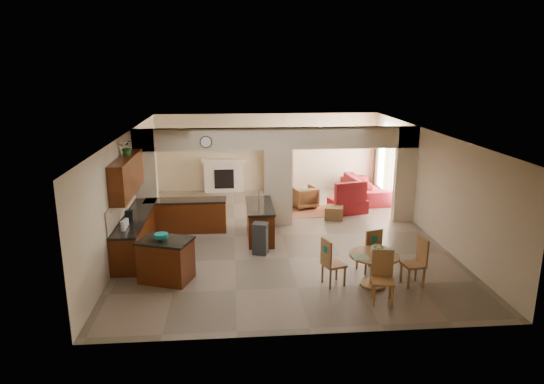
{
  "coord_description": "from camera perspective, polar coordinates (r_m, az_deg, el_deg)",
  "views": [
    {
      "loc": [
        -1.3,
        -12.35,
        4.51
      ],
      "look_at": [
        -0.24,
        0.3,
        1.15
      ],
      "focal_mm": 32.0,
      "sensor_mm": 36.0,
      "label": 1
    }
  ],
  "objects": [
    {
      "name": "fireplace",
      "position": [
        17.62,
        -5.66,
        1.99
      ],
      "size": [
        1.6,
        0.35,
        1.2
      ],
      "color": "silver",
      "rests_on": "floor"
    },
    {
      "name": "rug",
      "position": [
        15.34,
        4.8,
        -2.29
      ],
      "size": [
        1.6,
        1.3,
        0.01
      ],
      "primitive_type": "cube",
      "color": "#905B34",
      "rests_on": "floor"
    },
    {
      "name": "chair_north",
      "position": [
        11.0,
        11.53,
        -6.55
      ],
      "size": [
        0.53,
        0.53,
        1.02
      ],
      "rotation": [
        0.0,
        0.0,
        3.48
      ],
      "color": "#9D6036",
      "rests_on": "floor"
    },
    {
      "name": "wall_back",
      "position": [
        17.68,
        -0.5,
        4.7
      ],
      "size": [
        8.0,
        0.0,
        8.0
      ],
      "primitive_type": "plane",
      "rotation": [
        1.57,
        0.0,
        0.0
      ],
      "color": "#C4B58F",
      "rests_on": "floor"
    },
    {
      "name": "drape_a_left",
      "position": [
        15.35,
        15.25,
        1.86
      ],
      "size": [
        0.1,
        0.28,
        2.3
      ],
      "primitive_type": "cube",
      "color": "#441E1B",
      "rests_on": "wall_right"
    },
    {
      "name": "sofa",
      "position": [
        17.05,
        11.0,
        0.52
      ],
      "size": [
        2.65,
        1.27,
        0.75
      ],
      "primitive_type": "imported",
      "rotation": [
        0.0,
        0.0,
        1.68
      ],
      "color": "maroon",
      "rests_on": "floor"
    },
    {
      "name": "window_a",
      "position": [
        15.92,
        14.66,
        2.35
      ],
      "size": [
        0.02,
        0.9,
        1.9
      ],
      "primitive_type": "cube",
      "color": "white",
      "rests_on": "wall_right"
    },
    {
      "name": "wall_clock",
      "position": [
        13.38,
        -7.78,
        5.85
      ],
      "size": [
        0.34,
        0.03,
        0.34
      ],
      "primitive_type": "cylinder",
      "rotation": [
        1.57,
        0.0,
        0.0
      ],
      "color": "#483118",
      "rests_on": "partition_header"
    },
    {
      "name": "armchair",
      "position": [
        15.67,
        3.79,
        -0.6
      ],
      "size": [
        0.94,
        0.95,
        0.69
      ],
      "primitive_type": "imported",
      "rotation": [
        0.0,
        0.0,
        3.47
      ],
      "color": "maroon",
      "rests_on": "floor"
    },
    {
      "name": "fruit_bowl",
      "position": [
        10.29,
        12.41,
        -6.69
      ],
      "size": [
        0.32,
        0.32,
        0.17
      ],
      "primitive_type": "cylinder",
      "color": "#6CA623",
      "rests_on": "dining_table"
    },
    {
      "name": "kitchen_counter",
      "position": [
        12.91,
        -13.31,
        -3.83
      ],
      "size": [
        2.52,
        3.29,
        1.48
      ],
      "color": "#401707",
      "rests_on": "floor"
    },
    {
      "name": "dining_table",
      "position": [
        10.38,
        11.9,
        -8.34
      ],
      "size": [
        1.04,
        1.04,
        0.71
      ],
      "color": "#9D6036",
      "rests_on": "floor"
    },
    {
      "name": "window_b",
      "position": [
        17.5,
        12.85,
        3.56
      ],
      "size": [
        0.02,
        0.9,
        1.9
      ],
      "primitive_type": "cube",
      "color": "white",
      "rests_on": "wall_right"
    },
    {
      "name": "floor",
      "position": [
        13.21,
        1.14,
        -5.12
      ],
      "size": [
        10.0,
        10.0,
        0.0
      ],
      "primitive_type": "plane",
      "color": "#796754",
      "rests_on": "ground"
    },
    {
      "name": "chair_west",
      "position": [
        10.23,
        6.88,
        -8.0
      ],
      "size": [
        0.53,
        0.53,
        1.02
      ],
      "rotation": [
        0.0,
        0.0,
        1.88
      ],
      "color": "#9D6036",
      "rests_on": "floor"
    },
    {
      "name": "partition_left_pier",
      "position": [
        13.92,
        -14.6,
        1.44
      ],
      "size": [
        0.6,
        0.25,
        2.8
      ],
      "primitive_type": "cube",
      "color": "#C4B58F",
      "rests_on": "floor"
    },
    {
      "name": "drape_b_right",
      "position": [
        18.05,
        12.17,
        3.93
      ],
      "size": [
        0.1,
        0.28,
        2.3
      ],
      "primitive_type": "cube",
      "color": "#441E1B",
      "rests_on": "wall_right"
    },
    {
      "name": "shelving_unit",
      "position": [
        17.62,
        0.68,
        3.02
      ],
      "size": [
        1.0,
        0.32,
        1.8
      ],
      "primitive_type": "cube",
      "color": "#9D6036",
      "rests_on": "floor"
    },
    {
      "name": "drape_b_left",
      "position": [
        16.92,
        13.32,
        3.16
      ],
      "size": [
        0.1,
        0.28,
        2.3
      ],
      "primitive_type": "cube",
      "color": "#441E1B",
      "rests_on": "wall_right"
    },
    {
      "name": "chair_east",
      "position": [
        10.64,
        16.71,
        -7.63
      ],
      "size": [
        0.47,
        0.47,
        1.02
      ],
      "rotation": [
        0.0,
        0.0,
        4.85
      ],
      "color": "#9D6036",
      "rests_on": "floor"
    },
    {
      "name": "glazed_door",
      "position": [
        16.73,
        13.68,
        2.48
      ],
      "size": [
        0.02,
        0.7,
        2.1
      ],
      "primitive_type": "cube",
      "color": "white",
      "rests_on": "wall_right"
    },
    {
      "name": "peninsula",
      "position": [
        12.91,
        -1.45,
        -3.46
      ],
      "size": [
        0.7,
        1.85,
        0.91
      ],
      "color": "#401707",
      "rests_on": "floor"
    },
    {
      "name": "partition_center_pier",
      "position": [
        13.84,
        0.74,
        0.58
      ],
      "size": [
        0.8,
        0.25,
        2.2
      ],
      "primitive_type": "cube",
      "color": "#C4B58F",
      "rests_on": "floor"
    },
    {
      "name": "wall_front",
      "position": [
        8.09,
        4.87,
        -7.82
      ],
      "size": [
        8.0,
        0.0,
        8.0
      ],
      "primitive_type": "plane",
      "rotation": [
        -1.57,
        0.0,
        0.0
      ],
      "color": "#C4B58F",
      "rests_on": "floor"
    },
    {
      "name": "upper_cabinets",
      "position": [
        12.1,
        -16.71,
        1.86
      ],
      "size": [
        0.35,
        2.4,
        0.9
      ],
      "primitive_type": "cube",
      "color": "#401707",
      "rests_on": "wall_left"
    },
    {
      "name": "partition_right_pier",
      "position": [
        14.59,
        15.37,
        2.0
      ],
      "size": [
        0.6,
        0.25,
        2.8
      ],
      "primitive_type": "cube",
      "color": "#C4B58F",
      "rests_on": "floor"
    },
    {
      "name": "ceiling_fan",
      "position": [
        15.73,
        5.55,
        7.65
      ],
      "size": [
        1.0,
        1.0,
        0.1
      ],
      "primitive_type": "cylinder",
      "color": "white",
      "rests_on": "ceiling"
    },
    {
      "name": "drape_a_right",
      "position": [
        16.46,
        13.85,
        2.8
      ],
      "size": [
        0.1,
        0.28,
        2.3
      ],
      "primitive_type": "cube",
      "color": "#441E1B",
      "rests_on": "wall_right"
    },
    {
      "name": "ottoman",
      "position": [
        14.66,
        7.31,
        -2.42
      ],
      "size": [
        0.65,
        0.65,
        0.38
      ],
      "primitive_type": "cube",
      "rotation": [
        0.0,
        0.0,
        -0.26
      ],
      "color": "maroon",
      "rests_on": "floor"
    },
    {
      "name": "chair_south",
      "position": [
        9.77,
        12.88,
        -9.43
      ],
      "size": [
        0.49,
        0.49,
        1.02
      ],
      "rotation": [
        0.0,
        0.0,
        -0.18
      ],
      "color": "#9D6036",
      "rests_on": "floor"
    },
    {
      "name": "wall_left",
      "position": [
        13.02,
        -16.62,
        0.39
      ],
      "size": [
        0.0,
        10.0,
        10.0
      ],
      "primitive_type": "plane",
      "rotation": [
        1.57,
        0.0,
        1.57
      ],
      "color": "#C4B58F",
      "rests_on": "floor"
    },
    {
      "name": "wall_right",
      "position": [
        13.8,
        17.94,
        1.08
      ],
      "size": [
        0.0,
        10.0,
        10.0
      ],
      "primitive_type": "plane",
      "rotation": [
        1.57,
        0.0,
        -1.57
      ],
      "color": "#C4B58F",
      "rests_on": "floor"
    },
    {
      "name": "kitchen_island",
      "position": [
        10.65,
        -12.35,
        -7.82
      ],
      "size": [
        1.27,
        1.08,
        0.93
      ],
      "rotation": [
        0.0,
        0.0,
        -0.34
      ],
      "color": "#401707",
      "rests_on": "floor"
    },
    {
      "name": "plant",
      "position": [
        12.22,
        -16.7,
        5.03
      ],
      "size": [
        0.38,
        0.35,
        0.38
      ],
      "primitive_type": "imported",
      "rotation": [
        0.0,
        0.0,
        -0.17
      ],
      "color": "#235115",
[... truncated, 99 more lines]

